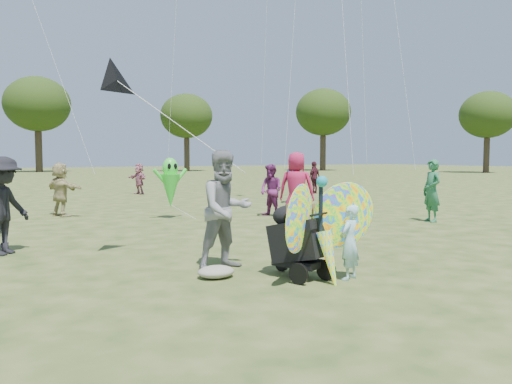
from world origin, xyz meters
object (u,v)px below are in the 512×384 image
adult_man (226,210)px  crowd_d (61,189)px  crowd_h (314,177)px  crowd_j (139,179)px  crowd_e (271,190)px  crowd_f (432,191)px  alien_kite (170,185)px  crowd_c (293,179)px  butterfly_kite (324,230)px  child_girl (349,242)px  crowd_b (3,206)px  crowd_a (296,188)px  jogging_stroller (297,235)px

adult_man → crowd_d: 8.70m
crowd_d → crowd_h: crowd_d is taller
crowd_j → crowd_e: bearing=-11.0°
crowd_d → crowd_e: size_ratio=1.03×
crowd_e → crowd_h: size_ratio=1.00×
crowd_f → alien_kite: 7.22m
crowd_c → butterfly_kite: (-6.41, -10.24, -0.15)m
adult_man → alien_kite: bearing=74.2°
adult_man → crowd_j: size_ratio=1.29×
child_girl → crowd_e: bearing=-137.4°
crowd_e → crowd_j: 10.58m
child_girl → crowd_d: 10.43m
child_girl → crowd_c: size_ratio=0.60×
butterfly_kite → child_girl: bearing=-2.6°
crowd_b → butterfly_kite: (3.75, -4.51, -0.14)m
crowd_f → crowd_d: bearing=-113.2°
crowd_c → crowd_h: size_ratio=1.17×
adult_man → crowd_f: (7.36, 2.28, -0.09)m
adult_man → crowd_h: size_ratio=1.22×
crowd_a → jogging_stroller: crowd_a is taller
crowd_b → crowd_f: (10.33, -0.71, -0.04)m
butterfly_kite → adult_man: bearing=117.2°
crowd_h → alien_kite: size_ratio=0.88×
adult_man → crowd_a: 5.50m
jogging_stroller → butterfly_kite: (0.12, -0.50, 0.14)m
child_girl → crowd_f: bearing=-172.4°
crowd_d → jogging_stroller: bearing=165.4°
adult_man → crowd_b: size_ratio=1.06×
adult_man → crowd_j: (3.41, 16.03, -0.21)m
butterfly_kite → crowd_a: bearing=59.1°
crowd_j → butterfly_kite: (-2.63, -17.54, 0.03)m
crowd_j → jogging_stroller: 17.27m
child_girl → alien_kite: bearing=-115.9°
adult_man → crowd_e: (4.22, 5.48, -0.16)m
jogging_stroller → butterfly_kite: butterfly_kite is taller
crowd_a → crowd_j: bearing=-44.8°
crowd_a → crowd_j: (-0.56, 12.22, -0.22)m
child_girl → crowd_c: bearing=-144.5°
jogging_stroller → butterfly_kite: size_ratio=0.66×
jogging_stroller → crowd_f: bearing=3.6°
crowd_a → crowd_b: 6.99m
adult_man → jogging_stroller: size_ratio=1.64×
crowd_a → crowd_j: 12.23m
crowd_f → jogging_stroller: bearing=-50.3°
crowd_a → crowd_e: crowd_a is taller
butterfly_kite → crowd_j: bearing=81.5°
crowd_e → crowd_j: crowd_e is taller
crowd_e → crowd_f: (3.14, -3.20, 0.07)m
crowd_d → butterfly_kite: bearing=165.6°
crowd_e → crowd_h: (6.61, 6.79, -0.00)m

